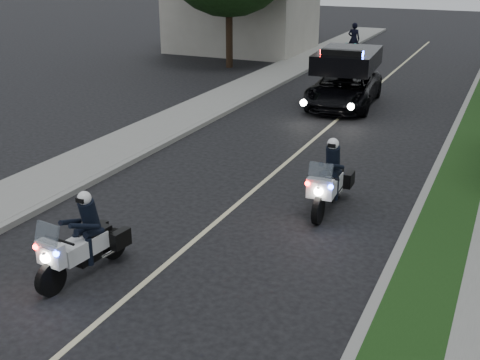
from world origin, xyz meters
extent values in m
plane|color=black|center=(0.00, 0.00, 0.00)|extent=(120.00, 120.00, 0.00)
cube|color=gray|center=(4.10, 10.00, 0.07)|extent=(0.20, 60.00, 0.15)
cube|color=#193814|center=(4.80, 10.00, 0.08)|extent=(1.20, 60.00, 0.16)
cube|color=gray|center=(-4.10, 10.00, 0.07)|extent=(0.20, 60.00, 0.15)
cube|color=gray|center=(-5.20, 10.00, 0.08)|extent=(2.00, 60.00, 0.16)
cube|color=#BFB78C|center=(0.00, 10.00, 0.00)|extent=(0.12, 50.00, 0.01)
imported|color=black|center=(-0.39, 14.83, 0.00)|extent=(2.83, 5.37, 2.52)
imported|color=black|center=(-2.96, 25.97, 0.00)|extent=(0.74, 1.88, 0.97)
imported|color=black|center=(-2.96, 25.97, 0.00)|extent=(0.71, 0.52, 1.84)
camera|label=1|loc=(5.73, -8.33, 5.81)|focal=44.95mm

